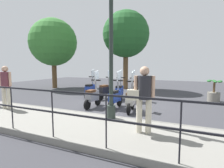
% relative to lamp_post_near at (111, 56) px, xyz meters
% --- Properties ---
extents(ground_plane, '(28.00, 28.00, 0.00)m').
position_rel_lamp_post_near_xyz_m(ground_plane, '(2.40, 0.63, -2.04)').
color(ground_plane, '#38383D').
extents(promenade_walkway, '(2.20, 20.00, 0.15)m').
position_rel_lamp_post_near_xyz_m(promenade_walkway, '(-0.75, 0.63, -1.97)').
color(promenade_walkway, gray).
rests_on(promenade_walkway, ground_plane).
extents(fence_railing, '(0.04, 16.03, 1.07)m').
position_rel_lamp_post_near_xyz_m(fence_railing, '(-1.80, 0.63, -1.15)').
color(fence_railing, black).
rests_on(fence_railing, promenade_walkway).
extents(lamp_post_near, '(0.26, 0.90, 4.28)m').
position_rel_lamp_post_near_xyz_m(lamp_post_near, '(0.00, 0.00, 0.00)').
color(lamp_post_near, '#232D28').
rests_on(lamp_post_near, promenade_walkway).
extents(pedestrian_with_bag, '(0.41, 0.63, 1.59)m').
position_rel_lamp_post_near_xyz_m(pedestrian_with_bag, '(-0.73, -1.16, -0.97)').
color(pedestrian_with_bag, beige).
rests_on(pedestrian_with_bag, promenade_walkway).
extents(pedestrian_distant, '(0.37, 0.48, 1.59)m').
position_rel_lamp_post_near_xyz_m(pedestrian_distant, '(-0.45, 4.09, -0.96)').
color(pedestrian_distant, beige).
rests_on(pedestrian_distant, promenade_walkway).
extents(tree_large, '(3.59, 3.59, 5.30)m').
position_rel_lamp_post_near_xyz_m(tree_large, '(5.86, 7.49, 1.45)').
color(tree_large, brown).
rests_on(tree_large, ground_plane).
extents(tree_distant, '(3.36, 3.36, 5.68)m').
position_rel_lamp_post_near_xyz_m(tree_distant, '(7.47, 2.20, 1.93)').
color(tree_distant, brown).
rests_on(tree_distant, ground_plane).
extents(potted_palm, '(1.06, 0.66, 1.05)m').
position_rel_lamp_post_near_xyz_m(potted_palm, '(4.95, -3.26, -1.60)').
color(potted_palm, slate).
rests_on(potted_palm, ground_plane).
extents(scooter_near_0, '(1.23, 0.44, 1.54)m').
position_rel_lamp_post_near_xyz_m(scooter_near_0, '(1.51, -0.14, -1.56)').
color(scooter_near_0, black).
rests_on(scooter_near_0, ground_plane).
extents(scooter_near_1, '(1.23, 0.44, 1.54)m').
position_rel_lamp_post_near_xyz_m(scooter_near_1, '(1.74, 0.60, -1.56)').
color(scooter_near_1, black).
rests_on(scooter_near_1, ground_plane).
extents(scooter_near_2, '(1.23, 0.44, 1.54)m').
position_rel_lamp_post_near_xyz_m(scooter_near_2, '(1.50, 1.52, -1.56)').
color(scooter_near_2, black).
rests_on(scooter_near_2, ground_plane).
extents(scooter_far_0, '(1.21, 0.53, 1.54)m').
position_rel_lamp_post_near_xyz_m(scooter_far_0, '(3.33, 0.29, -1.56)').
color(scooter_far_0, black).
rests_on(scooter_far_0, ground_plane).
extents(scooter_far_1, '(1.23, 0.46, 1.54)m').
position_rel_lamp_post_near_xyz_m(scooter_far_1, '(3.37, 1.05, -1.56)').
color(scooter_far_1, black).
rests_on(scooter_far_1, ground_plane).
extents(scooter_far_2, '(1.21, 0.53, 1.54)m').
position_rel_lamp_post_near_xyz_m(scooter_far_2, '(3.32, 1.80, -1.56)').
color(scooter_far_2, black).
rests_on(scooter_far_2, ground_plane).
extents(scooter_far_3, '(1.23, 0.44, 1.54)m').
position_rel_lamp_post_near_xyz_m(scooter_far_3, '(3.30, 2.72, -1.56)').
color(scooter_far_3, black).
rests_on(scooter_far_3, ground_plane).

